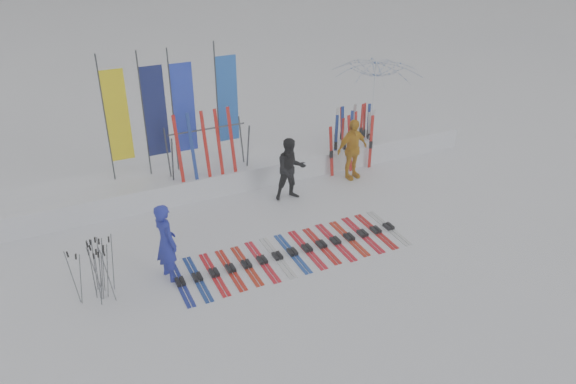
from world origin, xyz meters
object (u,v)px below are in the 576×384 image
person_yellow (352,149)px  person_black (291,169)px  tent_canopy (374,98)px  ski_row (293,252)px  ski_rack (208,144)px  person_blue (166,242)px

person_yellow → person_black: bearing=-178.5°
person_yellow → tent_canopy: tent_canopy is taller
ski_row → ski_rack: 3.87m
person_black → person_yellow: person_yellow is taller
person_yellow → ski_row: bearing=-147.7°
person_yellow → ski_rack: ski_rack is taller
person_blue → person_yellow: size_ratio=1.00×
person_yellow → person_blue: bearing=-166.3°
person_blue → ski_rack: (1.96, 3.25, 0.53)m
person_black → person_blue: bearing=-145.0°
tent_canopy → ski_rack: 6.21m
person_yellow → ski_row: 4.21m
person_blue → ski_rack: ski_rack is taller
person_yellow → ski_rack: 3.93m
person_black → tent_canopy: bearing=39.4°
tent_canopy → ski_row: tent_canopy is taller
person_blue → tent_canopy: tent_canopy is taller
tent_canopy → ski_row: 7.47m
tent_canopy → ski_rack: (-6.01, -1.53, 0.10)m
ski_row → person_blue: bearing=173.3°
person_blue → person_yellow: 6.24m
tent_canopy → ski_row: size_ratio=0.54×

